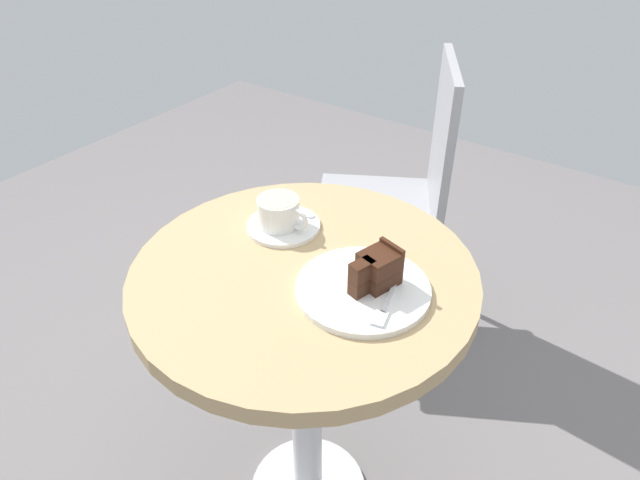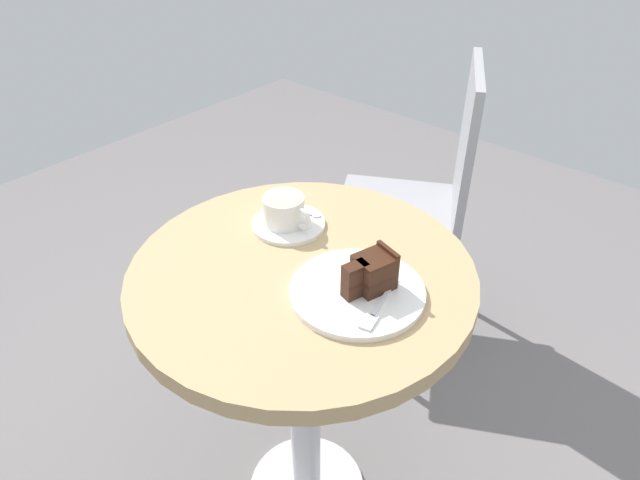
{
  "view_description": "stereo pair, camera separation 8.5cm",
  "coord_description": "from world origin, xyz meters",
  "px_view_note": "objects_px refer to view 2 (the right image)",
  "views": [
    {
      "loc": [
        0.5,
        -0.66,
        1.38
      ],
      "look_at": [
        0.0,
        0.05,
        0.77
      ],
      "focal_mm": 32.0,
      "sensor_mm": 36.0,
      "label": 1
    },
    {
      "loc": [
        0.57,
        -0.61,
        1.38
      ],
      "look_at": [
        0.0,
        0.05,
        0.77
      ],
      "focal_mm": 32.0,
      "sensor_mm": 36.0,
      "label": 2
    }
  ],
  "objects_px": {
    "teaspoon": "(304,213)",
    "cafe_chair": "(430,189)",
    "coffee_cup": "(284,210)",
    "fork": "(377,309)",
    "cake_plate": "(357,292)",
    "napkin": "(362,280)",
    "cake_slice": "(371,273)",
    "saucer": "(289,224)"
  },
  "relations": [
    {
      "from": "cake_plate",
      "to": "napkin",
      "type": "bearing_deg",
      "value": 113.19
    },
    {
      "from": "coffee_cup",
      "to": "cake_plate",
      "type": "relative_size",
      "value": 0.48
    },
    {
      "from": "cafe_chair",
      "to": "napkin",
      "type": "bearing_deg",
      "value": -8.63
    },
    {
      "from": "coffee_cup",
      "to": "fork",
      "type": "distance_m",
      "value": 0.32
    },
    {
      "from": "cafe_chair",
      "to": "fork",
      "type": "bearing_deg",
      "value": -5.2
    },
    {
      "from": "napkin",
      "to": "cafe_chair",
      "type": "relative_size",
      "value": 0.23
    },
    {
      "from": "teaspoon",
      "to": "cafe_chair",
      "type": "distance_m",
      "value": 0.64
    },
    {
      "from": "saucer",
      "to": "napkin",
      "type": "relative_size",
      "value": 0.75
    },
    {
      "from": "cake_plate",
      "to": "coffee_cup",
      "type": "bearing_deg",
      "value": 163.34
    },
    {
      "from": "saucer",
      "to": "napkin",
      "type": "distance_m",
      "value": 0.23
    },
    {
      "from": "napkin",
      "to": "cafe_chair",
      "type": "xyz_separation_m",
      "value": [
        -0.26,
        0.68,
        -0.21
      ]
    },
    {
      "from": "coffee_cup",
      "to": "teaspoon",
      "type": "bearing_deg",
      "value": 81.5
    },
    {
      "from": "coffee_cup",
      "to": "cafe_chair",
      "type": "height_order",
      "value": "cafe_chair"
    },
    {
      "from": "fork",
      "to": "teaspoon",
      "type": "bearing_deg",
      "value": -129.76
    },
    {
      "from": "cake_slice",
      "to": "cafe_chair",
      "type": "xyz_separation_m",
      "value": [
        -0.29,
        0.7,
        -0.25
      ]
    },
    {
      "from": "saucer",
      "to": "teaspoon",
      "type": "xyz_separation_m",
      "value": [
        0.0,
        0.04,
        0.01
      ]
    },
    {
      "from": "coffee_cup",
      "to": "saucer",
      "type": "bearing_deg",
      "value": 58.86
    },
    {
      "from": "coffee_cup",
      "to": "cake_plate",
      "type": "height_order",
      "value": "coffee_cup"
    },
    {
      "from": "cake_slice",
      "to": "napkin",
      "type": "bearing_deg",
      "value": 150.69
    },
    {
      "from": "coffee_cup",
      "to": "teaspoon",
      "type": "height_order",
      "value": "coffee_cup"
    },
    {
      "from": "cake_plate",
      "to": "teaspoon",
      "type": "bearing_deg",
      "value": 152.7
    },
    {
      "from": "fork",
      "to": "cafe_chair",
      "type": "xyz_separation_m",
      "value": [
        -0.33,
        0.74,
        -0.22
      ]
    },
    {
      "from": "cake_plate",
      "to": "fork",
      "type": "height_order",
      "value": "fork"
    },
    {
      "from": "cake_slice",
      "to": "cafe_chair",
      "type": "bearing_deg",
      "value": 112.24
    },
    {
      "from": "cake_plate",
      "to": "napkin",
      "type": "height_order",
      "value": "cake_plate"
    },
    {
      "from": "napkin",
      "to": "cafe_chair",
      "type": "height_order",
      "value": "cafe_chair"
    },
    {
      "from": "saucer",
      "to": "cake_slice",
      "type": "bearing_deg",
      "value": -13.48
    },
    {
      "from": "teaspoon",
      "to": "cafe_chair",
      "type": "relative_size",
      "value": 0.11
    },
    {
      "from": "coffee_cup",
      "to": "napkin",
      "type": "height_order",
      "value": "coffee_cup"
    },
    {
      "from": "cafe_chair",
      "to": "cake_plate",
      "type": "bearing_deg",
      "value": -8.5
    },
    {
      "from": "saucer",
      "to": "cake_plate",
      "type": "relative_size",
      "value": 0.63
    },
    {
      "from": "saucer",
      "to": "cake_plate",
      "type": "bearing_deg",
      "value": -18.29
    },
    {
      "from": "coffee_cup",
      "to": "fork",
      "type": "xyz_separation_m",
      "value": [
        0.3,
        -0.09,
        -0.03
      ]
    },
    {
      "from": "teaspoon",
      "to": "cake_plate",
      "type": "relative_size",
      "value": 0.4
    },
    {
      "from": "coffee_cup",
      "to": "cafe_chair",
      "type": "relative_size",
      "value": 0.13
    },
    {
      "from": "cake_slice",
      "to": "napkin",
      "type": "xyz_separation_m",
      "value": [
        -0.03,
        0.02,
        -0.04
      ]
    },
    {
      "from": "napkin",
      "to": "fork",
      "type": "bearing_deg",
      "value": -37.85
    },
    {
      "from": "cake_slice",
      "to": "fork",
      "type": "bearing_deg",
      "value": -42.87
    },
    {
      "from": "napkin",
      "to": "cafe_chair",
      "type": "distance_m",
      "value": 0.76
    },
    {
      "from": "napkin",
      "to": "cake_slice",
      "type": "bearing_deg",
      "value": -29.31
    },
    {
      "from": "fork",
      "to": "napkin",
      "type": "relative_size",
      "value": 0.71
    },
    {
      "from": "coffee_cup",
      "to": "cake_slice",
      "type": "bearing_deg",
      "value": -11.95
    }
  ]
}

